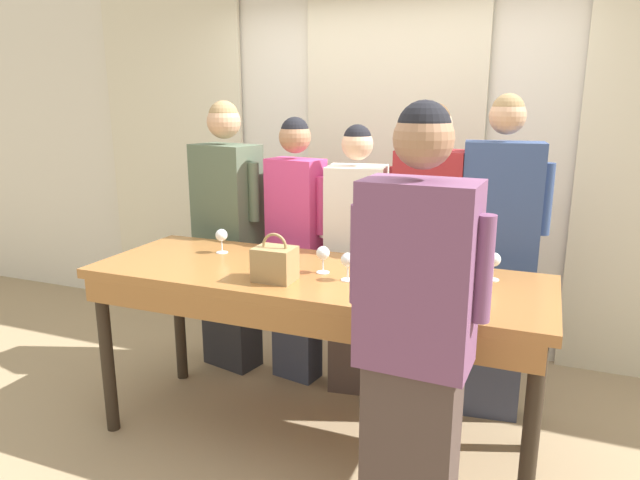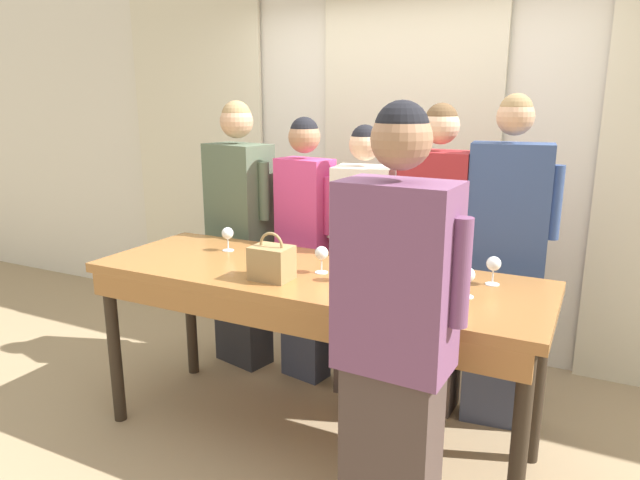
{
  "view_description": "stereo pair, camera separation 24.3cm",
  "coord_description": "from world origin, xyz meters",
  "px_view_note": "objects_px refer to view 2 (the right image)",
  "views": [
    {
      "loc": [
        1.06,
        -2.57,
        1.82
      ],
      "look_at": [
        0.0,
        0.08,
        1.11
      ],
      "focal_mm": 32.0,
      "sensor_mm": 36.0,
      "label": 1
    },
    {
      "loc": [
        1.28,
        -2.47,
        1.82
      ],
      "look_at": [
        0.0,
        0.08,
        1.11
      ],
      "focal_mm": 32.0,
      "sensor_mm": 36.0,
      "label": 2
    }
  ],
  "objects_px": {
    "wine_glass_back_mid": "(494,265)",
    "wine_glass_back_right": "(396,253)",
    "handbag": "(272,262)",
    "wine_glass_center_mid": "(455,267)",
    "host_pouring": "(394,349)",
    "wine_glass_front_right": "(344,262)",
    "guest_pink_top": "(305,245)",
    "wine_glass_front_left": "(467,276)",
    "guest_navy_coat": "(504,262)",
    "guest_olive_jacket": "(240,234)",
    "wine_glass_center_left": "(228,234)",
    "wine_glass_back_left": "(446,274)",
    "wine_glass_center_right": "(321,254)",
    "wine_bottle": "(445,253)",
    "guest_striped_shirt": "(434,259)",
    "tasting_bar": "(311,292)",
    "guest_cream_sweater": "(363,261)",
    "wine_glass_front_mid": "(420,255)"
  },
  "relations": [
    {
      "from": "wine_bottle",
      "to": "guest_pink_top",
      "type": "bearing_deg",
      "value": 158.43
    },
    {
      "from": "wine_glass_center_right",
      "to": "wine_glass_back_left",
      "type": "xyz_separation_m",
      "value": [
        0.65,
        -0.04,
        0.0
      ]
    },
    {
      "from": "wine_glass_center_left",
      "to": "host_pouring",
      "type": "xyz_separation_m",
      "value": [
        1.3,
        -0.79,
        -0.12
      ]
    },
    {
      "from": "wine_glass_center_right",
      "to": "guest_navy_coat",
      "type": "distance_m",
      "value": 1.02
    },
    {
      "from": "wine_glass_back_left",
      "to": "guest_pink_top",
      "type": "distance_m",
      "value": 1.28
    },
    {
      "from": "guest_olive_jacket",
      "to": "wine_glass_center_left",
      "type": "bearing_deg",
      "value": -62.88
    },
    {
      "from": "wine_glass_front_mid",
      "to": "guest_olive_jacket",
      "type": "relative_size",
      "value": 0.08
    },
    {
      "from": "wine_bottle",
      "to": "wine_glass_center_left",
      "type": "xyz_separation_m",
      "value": [
        -1.25,
        -0.09,
        -0.02
      ]
    },
    {
      "from": "tasting_bar",
      "to": "wine_glass_back_right",
      "type": "distance_m",
      "value": 0.48
    },
    {
      "from": "wine_glass_front_mid",
      "to": "guest_pink_top",
      "type": "xyz_separation_m",
      "value": [
        -0.88,
        0.43,
        -0.15
      ]
    },
    {
      "from": "tasting_bar",
      "to": "wine_glass_back_left",
      "type": "relative_size",
      "value": 16.88
    },
    {
      "from": "guest_striped_shirt",
      "to": "guest_olive_jacket",
      "type": "bearing_deg",
      "value": 180.0
    },
    {
      "from": "wine_bottle",
      "to": "guest_olive_jacket",
      "type": "xyz_separation_m",
      "value": [
        -1.5,
        0.4,
        -0.15
      ]
    },
    {
      "from": "handbag",
      "to": "guest_striped_shirt",
      "type": "xyz_separation_m",
      "value": [
        0.58,
        0.83,
        -0.12
      ]
    },
    {
      "from": "wine_glass_front_left",
      "to": "wine_glass_front_right",
      "type": "height_order",
      "value": "same"
    },
    {
      "from": "handbag",
      "to": "guest_cream_sweater",
      "type": "xyz_separation_m",
      "value": [
        0.14,
        0.83,
        -0.19
      ]
    },
    {
      "from": "wine_glass_back_left",
      "to": "guest_pink_top",
      "type": "bearing_deg",
      "value": 147.93
    },
    {
      "from": "wine_glass_center_right",
      "to": "wine_glass_back_left",
      "type": "relative_size",
      "value": 1.0
    },
    {
      "from": "tasting_bar",
      "to": "guest_navy_coat",
      "type": "xyz_separation_m",
      "value": [
        0.84,
        0.66,
        0.1
      ]
    },
    {
      "from": "wine_glass_back_left",
      "to": "wine_glass_front_mid",
      "type": "bearing_deg",
      "value": 128.26
    },
    {
      "from": "tasting_bar",
      "to": "wine_glass_front_right",
      "type": "relative_size",
      "value": 16.88
    },
    {
      "from": "guest_striped_shirt",
      "to": "guest_cream_sweater",
      "type": "bearing_deg",
      "value": 180.0
    },
    {
      "from": "wine_bottle",
      "to": "handbag",
      "type": "xyz_separation_m",
      "value": [
        -0.74,
        -0.44,
        -0.03
      ]
    },
    {
      "from": "wine_glass_center_right",
      "to": "wine_glass_back_mid",
      "type": "distance_m",
      "value": 0.84
    },
    {
      "from": "wine_glass_center_mid",
      "to": "guest_pink_top",
      "type": "bearing_deg",
      "value": 152.94
    },
    {
      "from": "guest_olive_jacket",
      "to": "wine_glass_back_mid",
      "type": "bearing_deg",
      "value": -14.04
    },
    {
      "from": "guest_pink_top",
      "to": "guest_navy_coat",
      "type": "bearing_deg",
      "value": 0.0
    },
    {
      "from": "wine_glass_front_right",
      "to": "guest_navy_coat",
      "type": "xyz_separation_m",
      "value": [
        0.64,
        0.7,
        -0.1
      ]
    },
    {
      "from": "wine_glass_back_right",
      "to": "guest_striped_shirt",
      "type": "xyz_separation_m",
      "value": [
        0.08,
        0.44,
        -0.14
      ]
    },
    {
      "from": "guest_olive_jacket",
      "to": "guest_striped_shirt",
      "type": "height_order",
      "value": "guest_olive_jacket"
    },
    {
      "from": "handbag",
      "to": "guest_cream_sweater",
      "type": "height_order",
      "value": "guest_cream_sweater"
    },
    {
      "from": "wine_glass_front_left",
      "to": "wine_glass_center_mid",
      "type": "bearing_deg",
      "value": 126.0
    },
    {
      "from": "handbag",
      "to": "wine_glass_center_mid",
      "type": "relative_size",
      "value": 1.71
    },
    {
      "from": "wine_glass_center_left",
      "to": "guest_cream_sweater",
      "type": "xyz_separation_m",
      "value": [
        0.65,
        0.49,
        -0.2
      ]
    },
    {
      "from": "wine_bottle",
      "to": "wine_glass_center_mid",
      "type": "xyz_separation_m",
      "value": [
        0.09,
        -0.16,
        -0.02
      ]
    },
    {
      "from": "wine_glass_front_left",
      "to": "guest_navy_coat",
      "type": "height_order",
      "value": "guest_navy_coat"
    },
    {
      "from": "wine_glass_front_left",
      "to": "host_pouring",
      "type": "distance_m",
      "value": 0.63
    },
    {
      "from": "handbag",
      "to": "host_pouring",
      "type": "relative_size",
      "value": 0.13
    },
    {
      "from": "host_pouring",
      "to": "wine_glass_back_left",
      "type": "bearing_deg",
      "value": 87.39
    },
    {
      "from": "wine_glass_back_mid",
      "to": "wine_glass_back_right",
      "type": "height_order",
      "value": "same"
    },
    {
      "from": "wine_glass_back_left",
      "to": "guest_striped_shirt",
      "type": "height_order",
      "value": "guest_striped_shirt"
    },
    {
      "from": "host_pouring",
      "to": "guest_cream_sweater",
      "type": "bearing_deg",
      "value": 117.07
    },
    {
      "from": "wine_glass_center_mid",
      "to": "guest_pink_top",
      "type": "height_order",
      "value": "guest_pink_top"
    },
    {
      "from": "wine_glass_center_mid",
      "to": "tasting_bar",
      "type": "bearing_deg",
      "value": -171.49
    },
    {
      "from": "wine_glass_front_right",
      "to": "wine_glass_center_left",
      "type": "distance_m",
      "value": 0.87
    },
    {
      "from": "wine_glass_front_right",
      "to": "guest_pink_top",
      "type": "bearing_deg",
      "value": 130.04
    },
    {
      "from": "wine_bottle",
      "to": "wine_glass_front_right",
      "type": "relative_size",
      "value": 2.25
    },
    {
      "from": "guest_olive_jacket",
      "to": "wine_glass_center_right",
      "type": "bearing_deg",
      "value": -34.19
    },
    {
      "from": "wine_glass_center_right",
      "to": "wine_glass_back_mid",
      "type": "xyz_separation_m",
      "value": [
        0.81,
        0.2,
        0.0
      ]
    },
    {
      "from": "wine_glass_front_right",
      "to": "wine_glass_back_right",
      "type": "distance_m",
      "value": 0.31
    }
  ]
}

